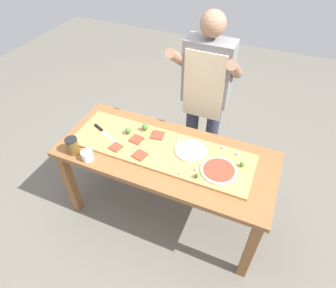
{
  "coord_description": "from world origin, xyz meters",
  "views": [
    {
      "loc": [
        0.65,
        -1.47,
        2.36
      ],
      "look_at": [
        0.02,
        -0.01,
        0.89
      ],
      "focal_mm": 30.8,
      "sensor_mm": 36.0,
      "label": 1
    }
  ],
  "objects": [
    {
      "name": "cheese_crumble_c",
      "position": [
        0.28,
        -0.1,
        0.81
      ],
      "size": [
        0.02,
        0.02,
        0.02
      ],
      "primitive_type": "cube",
      "rotation": [
        0.0,
        0.0,
        1.02
      ],
      "color": "white",
      "rests_on": "cutting_board"
    },
    {
      "name": "ground_plane",
      "position": [
        0.0,
        0.0,
        0.0
      ],
      "size": [
        8.0,
        8.0,
        0.0
      ],
      "primitive_type": "plane",
      "color": "#6B665B"
    },
    {
      "name": "cheese_crumble_e",
      "position": [
        0.04,
        0.17,
        0.81
      ],
      "size": [
        0.02,
        0.02,
        0.02
      ],
      "primitive_type": "cube",
      "rotation": [
        0.0,
        0.0,
        0.29
      ],
      "color": "white",
      "rests_on": "cutting_board"
    },
    {
      "name": "pizza_slice_far_right",
      "position": [
        -0.27,
        0.02,
        0.8
      ],
      "size": [
        0.11,
        0.11,
        0.01
      ],
      "primitive_type": "cube",
      "rotation": [
        0.0,
        0.0,
        -0.16
      ],
      "color": "#BC3D28",
      "rests_on": "cutting_board"
    },
    {
      "name": "cook_center",
      "position": [
        0.1,
        0.63,
        1.0
      ],
      "size": [
        0.54,
        0.39,
        1.67
      ],
      "color": "#333847",
      "rests_on": "ground"
    },
    {
      "name": "sauce_jar",
      "position": [
        -0.67,
        -0.27,
        0.84
      ],
      "size": [
        0.09,
        0.09,
        0.14
      ],
      "color": "brown",
      "rests_on": "prep_table"
    },
    {
      "name": "broccoli_floret_front_mid",
      "position": [
        -0.37,
        0.06,
        0.83
      ],
      "size": [
        0.05,
        0.05,
        0.06
      ],
      "color": "#487A23",
      "rests_on": "cutting_board"
    },
    {
      "name": "pizza_slice_center",
      "position": [
        -0.38,
        -0.12,
        0.8
      ],
      "size": [
        0.1,
        0.1,
        0.01
      ],
      "primitive_type": "cube",
      "rotation": [
        0.0,
        0.0,
        -0.23
      ],
      "color": "#BC3D28",
      "rests_on": "cutting_board"
    },
    {
      "name": "pizza_slice_near_right",
      "position": [
        -0.13,
        0.14,
        0.8
      ],
      "size": [
        0.12,
        0.12,
        0.01
      ],
      "primitive_type": "cube",
      "rotation": [
        0.0,
        0.0,
        0.16
      ],
      "color": "#BC3D28",
      "rests_on": "cutting_board"
    },
    {
      "name": "broccoli_floret_back_left",
      "position": [
        0.58,
        0.07,
        0.82
      ],
      "size": [
        0.04,
        0.04,
        0.04
      ],
      "color": "#487A23",
      "rests_on": "cutting_board"
    },
    {
      "name": "pizza_whole_tomato_red",
      "position": [
        0.44,
        -0.04,
        0.8
      ],
      "size": [
        0.27,
        0.27,
        0.02
      ],
      "color": "beige",
      "rests_on": "cutting_board"
    },
    {
      "name": "pizza_whole_white_garlic",
      "position": [
        0.18,
        0.08,
        0.8
      ],
      "size": [
        0.25,
        0.25,
        0.02
      ],
      "color": "beige",
      "rests_on": "cutting_board"
    },
    {
      "name": "prep_table",
      "position": [
        0.0,
        0.0,
        0.67
      ],
      "size": [
        1.72,
        0.73,
        0.78
      ],
      "color": "brown",
      "rests_on": "ground"
    },
    {
      "name": "cheese_crumble_b",
      "position": [
        0.52,
        0.18,
        0.81
      ],
      "size": [
        0.02,
        0.02,
        0.02
      ],
      "primitive_type": "cube",
      "rotation": [
        0.0,
        0.0,
        1.28
      ],
      "color": "silver",
      "rests_on": "cutting_board"
    },
    {
      "name": "cutting_board",
      "position": [
        -0.05,
        0.01,
        0.79
      ],
      "size": [
        1.45,
        0.45,
        0.02
      ],
      "primitive_type": "cube",
      "color": "tan",
      "rests_on": "prep_table"
    },
    {
      "name": "cheese_crumble_a",
      "position": [
        0.19,
        -0.18,
        0.8
      ],
      "size": [
        0.02,
        0.02,
        0.02
      ],
      "primitive_type": "cube",
      "rotation": [
        0.0,
        0.0,
        0.58
      ],
      "color": "white",
      "rests_on": "cutting_board"
    },
    {
      "name": "chefs_knife",
      "position": [
        -0.58,
        0.0,
        0.8
      ],
      "size": [
        0.3,
        0.15,
        0.02
      ],
      "color": "#B7BABF",
      "rests_on": "cutting_board"
    },
    {
      "name": "broccoli_floret_back_right",
      "position": [
        -0.26,
        0.16,
        0.84
      ],
      "size": [
        0.05,
        0.05,
        0.07
      ],
      "color": "#487A23",
      "rests_on": "cutting_board"
    },
    {
      "name": "pizza_slice_far_left",
      "position": [
        -0.16,
        -0.13,
        0.8
      ],
      "size": [
        0.11,
        0.11,
        0.01
      ],
      "primitive_type": "cube",
      "rotation": [
        0.0,
        0.0,
        -0.23
      ],
      "color": "#BC3D28",
      "rests_on": "cutting_board"
    },
    {
      "name": "broccoli_floret_center_left",
      "position": [
        0.31,
        -0.17,
        0.82
      ],
      "size": [
        0.03,
        0.03,
        0.04
      ],
      "color": "#366618",
      "rests_on": "cutting_board"
    },
    {
      "name": "flour_cup",
      "position": [
        -0.52,
        -0.3,
        0.81
      ],
      "size": [
        0.09,
        0.09,
        0.08
      ],
      "color": "white",
      "rests_on": "prep_table"
    },
    {
      "name": "cheese_crumble_d",
      "position": [
        0.41,
        0.2,
        0.81
      ],
      "size": [
        0.02,
        0.02,
        0.02
      ],
      "primitive_type": "cube",
      "rotation": [
        0.0,
        0.0,
        0.03
      ],
      "color": "silver",
      "rests_on": "cutting_board"
    }
  ]
}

